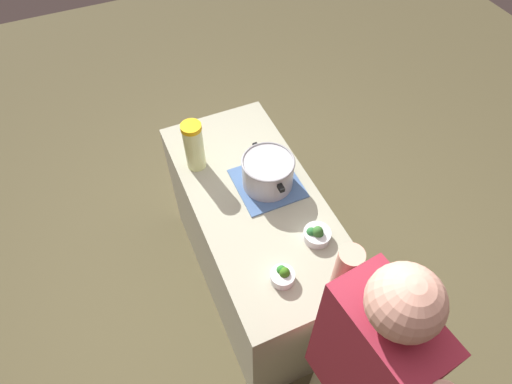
{
  "coord_description": "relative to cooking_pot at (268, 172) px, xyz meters",
  "views": [
    {
      "loc": [
        1.19,
        -0.52,
        2.6
      ],
      "look_at": [
        0.0,
        0.0,
        0.94
      ],
      "focal_mm": 30.14,
      "sensor_mm": 36.0,
      "label": 1
    }
  ],
  "objects": [
    {
      "name": "ground_plane",
      "position": [
        0.06,
        -0.09,
        -0.99
      ],
      "size": [
        8.0,
        8.0,
        0.0
      ],
      "primitive_type": "plane",
      "color": "brown"
    },
    {
      "name": "counter_slab",
      "position": [
        0.06,
        -0.09,
        -0.54
      ],
      "size": [
        1.34,
        0.62,
        0.89
      ],
      "primitive_type": "cube",
      "color": "#ACAB92",
      "rests_on": "ground_plane"
    },
    {
      "name": "dish_cloth",
      "position": [
        0.0,
        0.0,
        -0.09
      ],
      "size": [
        0.33,
        0.32,
        0.01
      ],
      "primitive_type": "cube",
      "color": "#4A6CA1",
      "rests_on": "counter_slab"
    },
    {
      "name": "cooking_pot",
      "position": [
        0.0,
        0.0,
        0.0
      ],
      "size": [
        0.33,
        0.26,
        0.17
      ],
      "color": "#B7B7BC",
      "rests_on": "dish_cloth"
    },
    {
      "name": "lemonade_pitcher",
      "position": [
        -0.27,
        -0.29,
        0.05
      ],
      "size": [
        0.1,
        0.1,
        0.28
      ],
      "color": "#E2ED99",
      "rests_on": "counter_slab"
    },
    {
      "name": "broccoli_bowl_front",
      "position": [
        0.39,
        0.07,
        -0.06
      ],
      "size": [
        0.13,
        0.13,
        0.09
      ],
      "color": "silver",
      "rests_on": "counter_slab"
    },
    {
      "name": "broccoli_bowl_center",
      "position": [
        0.51,
        -0.16,
        -0.06
      ],
      "size": [
        0.11,
        0.11,
        0.08
      ],
      "color": "silver",
      "rests_on": "counter_slab"
    },
    {
      "name": "person_cook",
      "position": [
        1.0,
        -0.11,
        -0.04
      ],
      "size": [
        0.5,
        0.24,
        1.71
      ],
      "color": "#ACA589",
      "rests_on": "ground_plane"
    }
  ]
}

